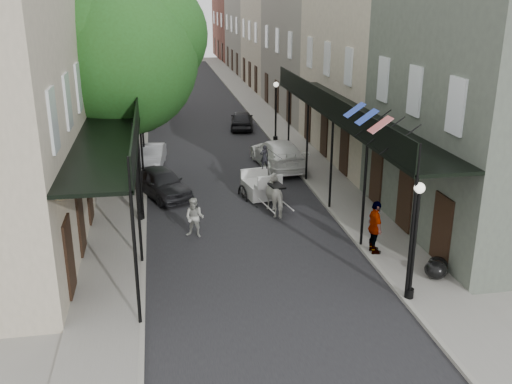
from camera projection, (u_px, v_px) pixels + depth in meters
name	position (u px, v px, depth m)	size (l,w,h in m)	color
ground	(265.00, 281.00, 18.72)	(140.00, 140.00, 0.00)	gray
road	(208.00, 138.00, 37.32)	(8.00, 90.00, 0.01)	black
sidewalk_left	(130.00, 140.00, 36.48)	(2.20, 90.00, 0.12)	gray
sidewalk_right	(282.00, 134.00, 38.12)	(2.20, 90.00, 0.12)	gray
building_row_left	(81.00, 45.00, 43.49)	(5.00, 80.00, 10.50)	#BEB098
building_row_right	(300.00, 42.00, 46.30)	(5.00, 80.00, 10.50)	gray
gallery_left	(118.00, 121.00, 23.09)	(2.20, 18.05, 4.88)	black
gallery_right	(344.00, 113.00, 24.66)	(2.20, 18.05, 4.88)	black
tree_near	(131.00, 52.00, 25.36)	(7.31, 6.80, 9.63)	#382619
tree_far	(137.00, 42.00, 38.59)	(6.45, 6.00, 8.61)	#382619
lamppost_right_near	(414.00, 240.00, 16.85)	(0.32, 0.32, 3.71)	black
lamppost_left	(138.00, 174.00, 22.95)	(0.32, 0.32, 3.71)	black
lamppost_right_far	(276.00, 111.00, 35.45)	(0.32, 0.32, 3.71)	black
horse	(277.00, 196.00, 24.31)	(0.85, 1.87, 1.58)	silver
carriage	(258.00, 174.00, 26.42)	(1.85, 2.52, 2.64)	black
pedestrian_walking	(195.00, 218.00, 21.92)	(0.76, 0.60, 1.57)	#A3A49B
pedestrian_sidewalk_left	(110.00, 153.00, 30.43)	(0.98, 0.56, 1.52)	gray
pedestrian_sidewalk_right	(375.00, 227.00, 20.20)	(1.15, 0.48, 1.96)	gray
car_left_near	(162.00, 183.00, 26.35)	(1.59, 3.94, 1.34)	black
car_left_mid	(152.00, 156.00, 30.96)	(1.24, 3.56, 1.17)	#A6A6AB
car_left_far	(154.00, 101.00, 45.96)	(2.39, 5.19, 1.44)	black
car_right_near	(278.00, 154.00, 30.76)	(2.12, 5.21, 1.51)	white
car_right_far	(242.00, 120.00, 39.65)	(1.53, 3.79, 1.29)	black
trash_bags	(437.00, 268.00, 18.75)	(0.98, 1.13, 0.62)	black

